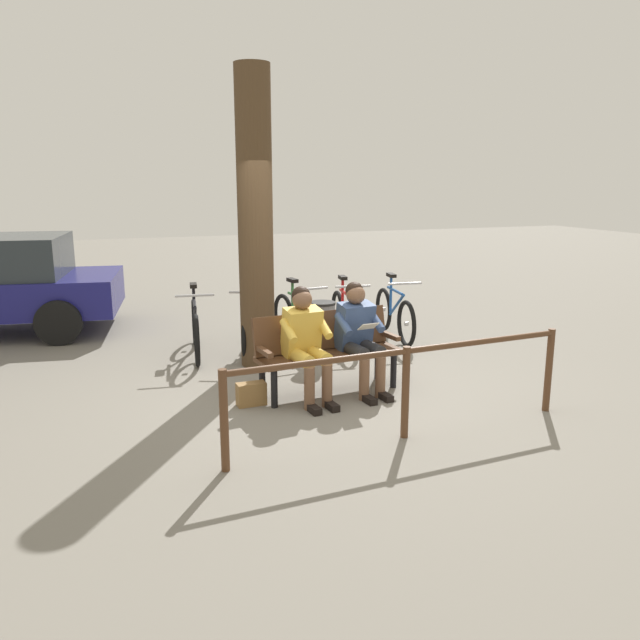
{
  "coord_description": "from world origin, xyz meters",
  "views": [
    {
      "loc": [
        2.34,
        5.94,
        2.28
      ],
      "look_at": [
        0.01,
        -0.42,
        0.75
      ],
      "focal_mm": 34.89,
      "sensor_mm": 36.0,
      "label": 1
    }
  ],
  "objects_px": {
    "person_reading": "(359,332)",
    "handbag": "(251,394)",
    "bench": "(326,346)",
    "person_companion": "(306,339)",
    "bicycle_purple": "(298,321)",
    "litter_bin": "(322,331)",
    "bicycle_orange": "(394,314)",
    "bicycle_blue": "(254,325)",
    "bicycle_silver": "(345,318)",
    "bicycle_black": "(196,329)",
    "tree_trunk": "(255,221)"
  },
  "relations": [
    {
      "from": "litter_bin",
      "to": "bicycle_silver",
      "type": "height_order",
      "value": "bicycle_silver"
    },
    {
      "from": "handbag",
      "to": "bicycle_silver",
      "type": "height_order",
      "value": "bicycle_silver"
    },
    {
      "from": "litter_bin",
      "to": "person_companion",
      "type": "bearing_deg",
      "value": 62.99
    },
    {
      "from": "handbag",
      "to": "tree_trunk",
      "type": "relative_size",
      "value": 0.08
    },
    {
      "from": "bicycle_purple",
      "to": "bicycle_black",
      "type": "bearing_deg",
      "value": -98.63
    },
    {
      "from": "person_companion",
      "to": "bicycle_black",
      "type": "xyz_separation_m",
      "value": [
        0.82,
        -2.12,
        -0.3
      ]
    },
    {
      "from": "person_reading",
      "to": "bicycle_purple",
      "type": "bearing_deg",
      "value": -95.03
    },
    {
      "from": "bench",
      "to": "person_companion",
      "type": "relative_size",
      "value": 1.37
    },
    {
      "from": "person_companion",
      "to": "handbag",
      "type": "bearing_deg",
      "value": -8.07
    },
    {
      "from": "tree_trunk",
      "to": "litter_bin",
      "type": "distance_m",
      "value": 1.64
    },
    {
      "from": "tree_trunk",
      "to": "litter_bin",
      "type": "bearing_deg",
      "value": 173.23
    },
    {
      "from": "tree_trunk",
      "to": "bicycle_silver",
      "type": "relative_size",
      "value": 2.15
    },
    {
      "from": "bench",
      "to": "bicycle_black",
      "type": "relative_size",
      "value": 0.98
    },
    {
      "from": "handbag",
      "to": "bicycle_orange",
      "type": "distance_m",
      "value": 3.34
    },
    {
      "from": "person_reading",
      "to": "bench",
      "type": "bearing_deg",
      "value": -27.36
    },
    {
      "from": "bicycle_silver",
      "to": "person_reading",
      "type": "bearing_deg",
      "value": -9.62
    },
    {
      "from": "bench",
      "to": "person_companion",
      "type": "height_order",
      "value": "person_companion"
    },
    {
      "from": "person_companion",
      "to": "bicycle_silver",
      "type": "xyz_separation_m",
      "value": [
        -1.3,
        -2.06,
        -0.3
      ]
    },
    {
      "from": "tree_trunk",
      "to": "person_companion",
      "type": "bearing_deg",
      "value": 95.93
    },
    {
      "from": "bicycle_purple",
      "to": "bicycle_black",
      "type": "height_order",
      "value": "same"
    },
    {
      "from": "tree_trunk",
      "to": "bicycle_orange",
      "type": "bearing_deg",
      "value": -164.95
    },
    {
      "from": "bicycle_silver",
      "to": "handbag",
      "type": "bearing_deg",
      "value": -34.04
    },
    {
      "from": "person_companion",
      "to": "litter_bin",
      "type": "relative_size",
      "value": 1.57
    },
    {
      "from": "bench",
      "to": "litter_bin",
      "type": "relative_size",
      "value": 2.15
    },
    {
      "from": "bicycle_orange",
      "to": "bicycle_black",
      "type": "xyz_separation_m",
      "value": [
        2.88,
        -0.09,
        0.0
      ]
    },
    {
      "from": "person_companion",
      "to": "bicycle_blue",
      "type": "xyz_separation_m",
      "value": [
        0.04,
        -2.08,
        -0.3
      ]
    },
    {
      "from": "bench",
      "to": "bicycle_purple",
      "type": "xyz_separation_m",
      "value": [
        -0.29,
        -1.88,
        -0.15
      ]
    },
    {
      "from": "person_reading",
      "to": "handbag",
      "type": "relative_size",
      "value": 4.0
    },
    {
      "from": "litter_bin",
      "to": "bicycle_blue",
      "type": "height_order",
      "value": "bicycle_blue"
    },
    {
      "from": "bicycle_silver",
      "to": "bicycle_orange",
      "type": "bearing_deg",
      "value": 96.34
    },
    {
      "from": "person_reading",
      "to": "bicycle_orange",
      "type": "xyz_separation_m",
      "value": [
        -1.43,
        -1.96,
        -0.31
      ]
    },
    {
      "from": "bicycle_blue",
      "to": "bicycle_black",
      "type": "bearing_deg",
      "value": -69.93
    },
    {
      "from": "bicycle_blue",
      "to": "bicycle_purple",
      "type": "bearing_deg",
      "value": 112.5
    },
    {
      "from": "handbag",
      "to": "litter_bin",
      "type": "distance_m",
      "value": 1.85
    },
    {
      "from": "handbag",
      "to": "bicycle_orange",
      "type": "bearing_deg",
      "value": -142.9
    },
    {
      "from": "bench",
      "to": "bicycle_silver",
      "type": "distance_m",
      "value": 2.12
    },
    {
      "from": "bicycle_orange",
      "to": "tree_trunk",
      "type": "bearing_deg",
      "value": -67.21
    },
    {
      "from": "handbag",
      "to": "bicycle_purple",
      "type": "height_order",
      "value": "bicycle_purple"
    },
    {
      "from": "tree_trunk",
      "to": "bicycle_purple",
      "type": "bearing_deg",
      "value": -139.13
    },
    {
      "from": "bench",
      "to": "bicycle_orange",
      "type": "distance_m",
      "value": 2.54
    },
    {
      "from": "litter_bin",
      "to": "bicycle_blue",
      "type": "distance_m",
      "value": 1.04
    },
    {
      "from": "bicycle_silver",
      "to": "bicycle_blue",
      "type": "relative_size",
      "value": 1.06
    },
    {
      "from": "litter_bin",
      "to": "bicycle_silver",
      "type": "distance_m",
      "value": 0.95
    },
    {
      "from": "bicycle_blue",
      "to": "person_companion",
      "type": "bearing_deg",
      "value": 23.98
    },
    {
      "from": "person_reading",
      "to": "bicycle_black",
      "type": "relative_size",
      "value": 0.72
    },
    {
      "from": "bicycle_orange",
      "to": "bicycle_silver",
      "type": "height_order",
      "value": "same"
    },
    {
      "from": "bench",
      "to": "bicycle_black",
      "type": "distance_m",
      "value": 2.23
    },
    {
      "from": "handbag",
      "to": "bicycle_purple",
      "type": "distance_m",
      "value": 2.39
    },
    {
      "from": "bicycle_orange",
      "to": "bicycle_silver",
      "type": "xyz_separation_m",
      "value": [
        0.76,
        -0.03,
        0.0
      ]
    },
    {
      "from": "litter_bin",
      "to": "bicycle_black",
      "type": "bearing_deg",
      "value": -27.55
    }
  ]
}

